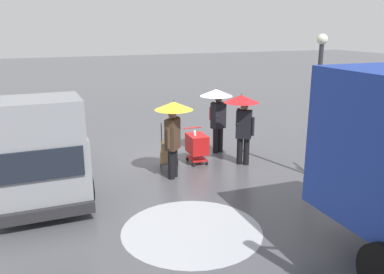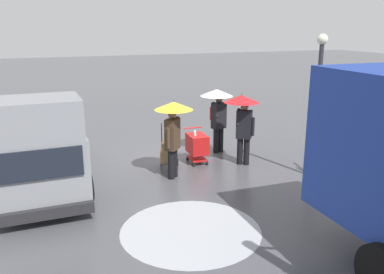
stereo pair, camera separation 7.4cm
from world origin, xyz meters
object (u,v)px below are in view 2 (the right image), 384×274
(cargo_van_parked_right, at_px, (37,143))
(hand_dolly_boxes, at_px, (169,152))
(pedestrian_pink_side, at_px, (173,121))
(street_lamp, at_px, (318,92))
(shopping_cart_vendor, at_px, (197,145))
(pedestrian_white_side, at_px, (243,113))
(pedestrian_black_side, at_px, (217,106))

(cargo_van_parked_right, xyz_separation_m, hand_dolly_boxes, (-3.53, -0.14, -0.69))
(pedestrian_pink_side, xyz_separation_m, street_lamp, (-3.60, 1.34, 0.79))
(cargo_van_parked_right, bearing_deg, shopping_cart_vendor, -175.79)
(hand_dolly_boxes, bearing_deg, street_lamp, 149.89)
(pedestrian_white_side, xyz_separation_m, street_lamp, (-1.35, 1.62, 0.79))
(shopping_cart_vendor, distance_m, pedestrian_white_side, 1.68)
(hand_dolly_boxes, bearing_deg, pedestrian_pink_side, 82.89)
(shopping_cart_vendor, bearing_deg, hand_dolly_boxes, 11.12)
(cargo_van_parked_right, height_order, shopping_cart_vendor, cargo_van_parked_right)
(shopping_cart_vendor, distance_m, pedestrian_pink_side, 1.71)
(pedestrian_pink_side, distance_m, street_lamp, 3.92)
(pedestrian_pink_side, distance_m, pedestrian_black_side, 2.62)
(cargo_van_parked_right, xyz_separation_m, shopping_cart_vendor, (-4.50, -0.33, -0.61))
(shopping_cart_vendor, bearing_deg, pedestrian_black_side, -143.77)
(pedestrian_white_side, bearing_deg, street_lamp, 129.80)
(shopping_cart_vendor, xyz_separation_m, pedestrian_pink_side, (1.06, 0.89, 1.02))
(shopping_cart_vendor, bearing_deg, cargo_van_parked_right, 4.21)
(cargo_van_parked_right, height_order, street_lamp, street_lamp)
(hand_dolly_boxes, distance_m, street_lamp, 4.48)
(pedestrian_black_side, bearing_deg, pedestrian_pink_side, 38.25)
(hand_dolly_boxes, bearing_deg, pedestrian_black_side, -154.90)
(pedestrian_white_side, bearing_deg, shopping_cart_vendor, -26.94)
(shopping_cart_vendor, xyz_separation_m, hand_dolly_boxes, (0.97, 0.19, -0.08))
(pedestrian_white_side, bearing_deg, cargo_van_parked_right, -2.76)
(pedestrian_pink_side, height_order, street_lamp, street_lamp)
(pedestrian_black_side, distance_m, street_lamp, 3.43)
(pedestrian_white_side, height_order, street_lamp, street_lamp)
(pedestrian_pink_side, xyz_separation_m, pedestrian_black_side, (-2.06, -1.62, -0.01))
(pedestrian_white_side, bearing_deg, pedestrian_black_side, -81.74)
(pedestrian_white_side, bearing_deg, hand_dolly_boxes, -10.87)
(hand_dolly_boxes, height_order, pedestrian_pink_side, pedestrian_pink_side)
(cargo_van_parked_right, xyz_separation_m, street_lamp, (-7.04, 1.90, 1.19))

